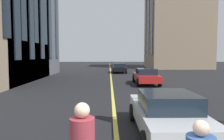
{
  "coord_description": "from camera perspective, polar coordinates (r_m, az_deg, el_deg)",
  "views": [
    {
      "loc": [
        -2.04,
        0.23,
        2.5
      ],
      "look_at": [
        10.8,
        0.04,
        1.61
      ],
      "focal_mm": 34.39,
      "sensor_mm": 36.0,
      "label": 1
    }
  ],
  "objects": [
    {
      "name": "lane_centre_line",
      "position": [
        22.18,
        -0.23,
        -2.51
      ],
      "size": [
        80.0,
        0.16,
        0.01
      ],
      "color": "#D8C64C",
      "rests_on": "ground_plane"
    },
    {
      "name": "building_right_near",
      "position": [
        44.34,
        16.82,
        12.79
      ],
      "size": [
        10.34,
        10.9,
        18.88
      ],
      "color": "gray",
      "rests_on": "ground_plane"
    },
    {
      "name": "car_red_trailing",
      "position": [
        18.65,
        9.01,
        -1.63
      ],
      "size": [
        4.4,
        1.95,
        1.37
      ],
      "color": "#B21E1E",
      "rests_on": "ground_plane"
    },
    {
      "name": "car_silver_far",
      "position": [
        7.02,
        14.2,
        -11.01
      ],
      "size": [
        4.4,
        1.95,
        1.37
      ],
      "color": "#B7BABF",
      "rests_on": "ground_plane"
    },
    {
      "name": "car_black_parked_b",
      "position": [
        30.55,
        1.98,
        0.58
      ],
      "size": [
        4.4,
        1.95,
        1.37
      ],
      "color": "black",
      "rests_on": "ground_plane"
    }
  ]
}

